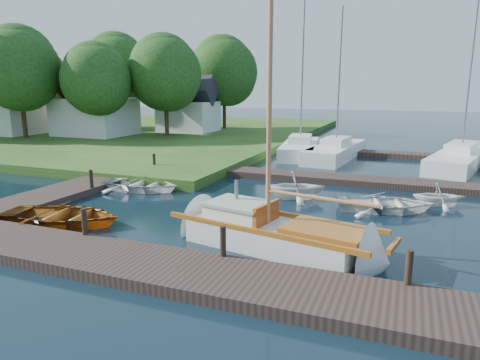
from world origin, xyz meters
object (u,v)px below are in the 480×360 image
at_px(tree_2, 97,79).
at_px(tree_3, 165,73).
at_px(tender_b, 296,184).
at_px(marina_boat_1, 336,150).
at_px(mooring_post_1, 84,222).
at_px(tree_4, 117,70).
at_px(tree_1, 19,69).
at_px(sailboat, 279,237).
at_px(mooring_post_5, 154,161).
at_px(marina_boat_0, 300,147).
at_px(tree_7, 224,71).
at_px(tender_c, 385,201).
at_px(mooring_post_4, 91,179).
at_px(mooring_post_3, 409,267).
at_px(mooring_post_2, 223,241).
at_px(dinghy, 61,213).
at_px(house_c, 188,109).
at_px(house_a, 95,107).
at_px(tender_a, 141,182).
at_px(house_b, 8,108).
at_px(marina_boat_3, 461,156).
at_px(tree_5, 42,80).

bearing_deg(tree_2, tree_3, 45.00).
bearing_deg(tender_b, marina_boat_1, -17.53).
xyz_separation_m(mooring_post_1, tree_4, (-19.00, 27.05, 5.67)).
xyz_separation_m(tree_1, tree_4, (2.00, 10.00, 0.28)).
distance_m(sailboat, tree_3, 27.42).
xyz_separation_m(mooring_post_5, tree_3, (-7.00, 13.05, 5.11)).
bearing_deg(marina_boat_0, tree_7, 34.04).
height_order(tender_b, tender_c, tender_b).
distance_m(mooring_post_4, tender_c, 12.29).
height_order(mooring_post_3, tree_7, tree_7).
bearing_deg(marina_boat_1, marina_boat_0, 85.66).
bearing_deg(mooring_post_4, mooring_post_2, -30.47).
bearing_deg(marina_boat_1, tree_4, 76.57).
height_order(tender_c, tree_1, tree_1).
bearing_deg(mooring_post_5, mooring_post_4, -90.00).
xyz_separation_m(mooring_post_5, sailboat, (9.47, -8.18, -0.36)).
xyz_separation_m(mooring_post_3, marina_boat_0, (-7.16, 19.28, -0.13)).
height_order(mooring_post_5, dinghy, mooring_post_5).
bearing_deg(tree_4, house_c, -0.36).
relative_size(tender_b, tree_4, 0.25).
distance_m(house_a, tree_4, 7.23).
relative_size(tender_a, tender_b, 1.47).
bearing_deg(tree_7, house_b, -143.02).
height_order(mooring_post_3, mooring_post_5, same).
height_order(mooring_post_1, house_a, house_a).
distance_m(tender_a, tree_1, 22.13).
bearing_deg(tender_b, mooring_post_3, -167.59).
height_order(mooring_post_4, tree_7, tree_7).
distance_m(mooring_post_3, dinghy, 11.11).
height_order(tender_a, tree_2, tree_2).
bearing_deg(tree_3, house_c, 90.03).
bearing_deg(tree_7, tree_1, -130.60).
distance_m(tree_2, tree_7, 13.45).
bearing_deg(house_b, tree_7, 36.98).
bearing_deg(tender_b, house_b, 50.50).
xyz_separation_m(marina_boat_0, house_a, (-18.84, 1.72, 2.40)).
bearing_deg(tree_7, mooring_post_2, -66.50).
bearing_deg(marina_boat_1, tender_c, -156.34).
bearing_deg(tender_a, marina_boat_3, -51.74).
height_order(mooring_post_3, tree_1, tree_1).
distance_m(sailboat, dinghy, 7.54).
bearing_deg(marina_boat_0, mooring_post_1, 165.95).
relative_size(mooring_post_4, tree_2, 0.10).
bearing_deg(mooring_post_4, tender_a, 42.50).
xyz_separation_m(tender_b, tree_1, (-25.51, 9.50, 5.44)).
relative_size(sailboat, house_a, 1.56).
xyz_separation_m(dinghy, tender_c, (10.16, 5.86, -0.06)).
xyz_separation_m(mooring_post_5, house_b, (-21.00, 9.00, 2.07)).
height_order(tree_3, tree_5, tree_3).
distance_m(mooring_post_1, mooring_post_5, 10.77).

